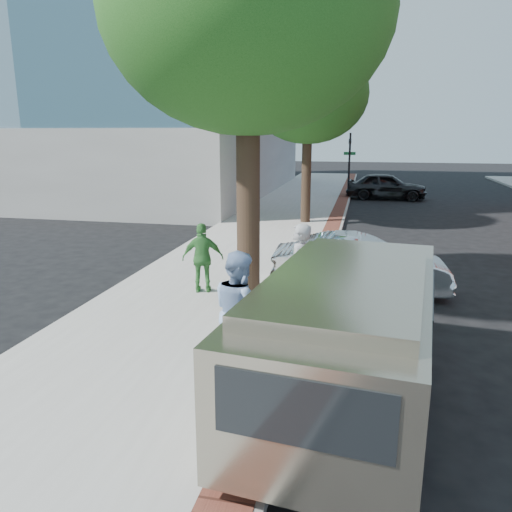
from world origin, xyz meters
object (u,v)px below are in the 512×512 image
(person_officer, at_px, (239,311))
(bg_car, at_px, (386,186))
(person_gray, at_px, (298,272))
(sedan_silver, at_px, (360,265))
(parking_meter, at_px, (306,264))
(person_green, at_px, (203,258))
(van, at_px, (350,327))

(person_officer, relative_size, bg_car, 0.42)
(person_gray, relative_size, sedan_silver, 0.46)
(bg_car, bearing_deg, sedan_silver, 178.09)
(parking_meter, height_order, person_gray, person_gray)
(sedan_silver, bearing_deg, bg_car, -6.46)
(person_officer, distance_m, person_green, 4.08)
(parking_meter, height_order, van, van)
(person_green, bearing_deg, sedan_silver, -175.85)
(person_officer, bearing_deg, bg_car, -45.75)
(person_gray, relative_size, van, 0.34)
(person_officer, xyz_separation_m, van, (1.72, -0.31, 0.00))
(person_officer, distance_m, bg_car, 23.29)
(sedan_silver, distance_m, van, 5.20)
(person_gray, height_order, bg_car, person_gray)
(person_officer, height_order, bg_car, person_officer)
(person_green, bearing_deg, person_gray, 137.25)
(person_gray, relative_size, person_officer, 1.01)
(person_officer, relative_size, van, 0.34)
(person_officer, distance_m, van, 1.75)
(sedan_silver, xyz_separation_m, bg_car, (1.21, 18.22, 0.08))
(sedan_silver, bearing_deg, parking_meter, 150.87)
(person_gray, bearing_deg, bg_car, -177.40)
(sedan_silver, distance_m, bg_car, 18.26)
(person_green, bearing_deg, parking_meter, 144.78)
(sedan_silver, bearing_deg, person_gray, 152.27)
(person_gray, distance_m, bg_car, 20.88)
(sedan_silver, relative_size, bg_car, 0.93)
(person_gray, relative_size, bg_car, 0.43)
(bg_car, bearing_deg, van, 178.75)
(bg_car, xyz_separation_m, van, (-1.29, -23.40, 0.34))
(person_gray, distance_m, person_green, 2.75)
(parking_meter, relative_size, person_green, 0.90)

